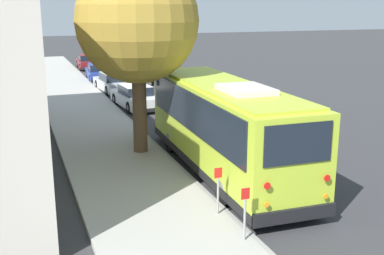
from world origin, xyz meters
TOP-DOWN VIEW (x-y plane):
  - ground_plane at (0.00, 0.00)m, footprint 160.00×160.00m
  - sidewalk_slab at (0.00, 3.60)m, footprint 80.00×3.73m
  - curb_strip at (0.00, 1.67)m, footprint 80.00×0.14m
  - shuttle_bus at (-0.86, 0.28)m, footprint 9.99×2.72m
  - parked_sedan_white at (10.86, 0.55)m, footprint 4.61×2.02m
  - parked_sedan_silver at (16.50, 0.71)m, footprint 4.65×1.95m
  - parked_sedan_blue at (22.09, 0.72)m, footprint 4.39×1.89m
  - parked_sedan_maroon at (29.32, 0.51)m, footprint 4.23×1.79m
  - street_tree at (2.21, 2.48)m, footprint 4.58×4.58m
  - sign_post_near at (-5.96, 1.97)m, footprint 0.06×0.22m
  - sign_post_far at (-4.34, 1.97)m, footprint 0.06×0.22m

SIDE VIEW (x-z plane):
  - ground_plane at x=0.00m, z-range 0.00..0.00m
  - sidewalk_slab at x=0.00m, z-range 0.00..0.15m
  - curb_strip at x=0.00m, z-range 0.00..0.15m
  - parked_sedan_blue at x=22.09m, z-range -0.05..1.22m
  - parked_sedan_silver at x=16.50m, z-range -0.05..1.24m
  - parked_sedan_maroon at x=29.32m, z-range -0.05..1.25m
  - parked_sedan_white at x=10.86m, z-range -0.05..1.26m
  - sign_post_far at x=-4.34m, z-range 0.17..1.49m
  - sign_post_near at x=-5.96m, z-range 0.17..1.52m
  - shuttle_bus at x=-0.86m, z-range 0.12..3.42m
  - street_tree at x=2.21m, z-range 1.44..9.39m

